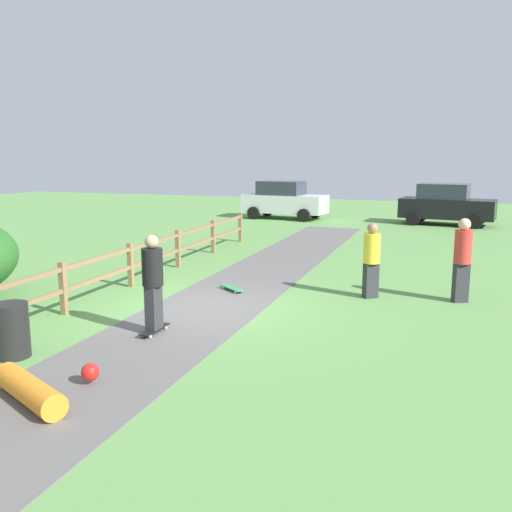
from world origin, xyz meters
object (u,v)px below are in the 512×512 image
Objects in this scene: skater_riding at (153,279)px; skateboard_loose at (232,288)px; bystander_red at (463,256)px; skater_fallen at (35,389)px; parked_car_white at (284,200)px; trash_bin at (11,330)px; parked_car_black at (446,204)px; bystander_yellow at (372,257)px.

skateboard_loose is at bearing 87.27° from skater_riding.
bystander_red is at bearing 38.41° from skater_riding.
skater_fallen is 0.35× the size of parked_car_white.
trash_bin is at bearing -86.14° from parked_car_white.
skateboard_loose is 15.95m from parked_car_black.
parked_car_white is (-1.38, 20.45, 0.51)m from trash_bin.
skater_riding is at bearing 88.70° from skater_fallen.
parked_car_black reaches higher than bystander_yellow.
skater_riding is 5.22m from bystander_yellow.
skater_fallen is at bearing -126.55° from bystander_red.
skater_fallen is (1.53, -1.27, -0.25)m from trash_bin.
trash_bin is 7.64m from bystander_yellow.
parked_car_white reaches higher than skater_riding.
parked_car_white is at bearing 119.98° from bystander_red.
bystander_yellow is 0.40× the size of parked_car_white.
trash_bin is 0.49× the size of skater_riding.
parked_car_white is (-2.98, 18.66, -0.08)m from skater_riding.
parked_car_white is at bearing 99.06° from skater_riding.
trash_bin is 0.20× the size of parked_car_black.
bystander_red reaches higher than bystander_yellow.
skateboard_loose is 0.40× the size of bystander_red.
skateboard_loose is (0.16, 3.46, -0.95)m from skater_riding.
skater_riding is (1.60, 1.79, 0.59)m from trash_bin.
skater_fallen is 0.34× the size of parked_car_black.
trash_bin is 9.21m from bystander_red.
skater_fallen is 0.87× the size of bystander_yellow.
skater_riding is at bearing -104.70° from parked_car_black.
bystander_red is 1.97m from bystander_yellow.
skater_riding reaches higher than trash_bin.
skater_riding is 19.29m from parked_car_black.
parked_car_white is 7.87m from parked_car_black.
parked_car_white reaches higher than bystander_red.
parked_car_white is at bearing 101.68° from skateboard_loose.
skater_riding is at bearing -141.59° from bystander_red.
parked_car_white is (-3.14, 15.20, 0.87)m from skateboard_loose.
bystander_yellow is at bearing 49.47° from skater_riding.
trash_bin is 20.51m from parked_car_white.
skater_riding is 0.42× the size of parked_car_black.
skater_riding is 2.41× the size of skateboard_loose.
trash_bin is at bearing -130.89° from bystander_yellow.
parked_car_black is at bearing 0.02° from parked_car_white.
parked_car_white is 0.99× the size of parked_car_black.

